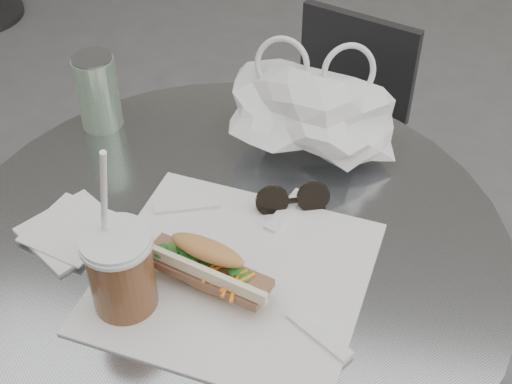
% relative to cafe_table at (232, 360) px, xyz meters
% --- Properties ---
extents(cafe_table, '(0.76, 0.76, 0.74)m').
position_rel_cafe_table_xyz_m(cafe_table, '(0.00, 0.00, 0.00)').
color(cafe_table, slate).
rests_on(cafe_table, ground).
extents(chair_far, '(0.37, 0.39, 0.67)m').
position_rel_cafe_table_xyz_m(chair_far, '(0.08, 0.66, -0.16)').
color(chair_far, '#2E2E30').
rests_on(chair_far, ground).
extents(sandwich_paper, '(0.37, 0.35, 0.00)m').
position_rel_cafe_table_xyz_m(sandwich_paper, '(0.02, -0.06, 0.28)').
color(sandwich_paper, white).
rests_on(sandwich_paper, cafe_table).
extents(banh_mi, '(0.21, 0.14, 0.07)m').
position_rel_cafe_table_xyz_m(banh_mi, '(-0.01, -0.08, 0.31)').
color(banh_mi, '#C87C4B').
rests_on(banh_mi, sandwich_paper).
extents(iced_coffee, '(0.09, 0.09, 0.25)m').
position_rel_cafe_table_xyz_m(iced_coffee, '(-0.10, -0.13, 0.33)').
color(iced_coffee, brown).
rests_on(iced_coffee, cafe_table).
extents(sunglasses, '(0.10, 0.05, 0.05)m').
position_rel_cafe_table_xyz_m(sunglasses, '(0.08, 0.08, 0.29)').
color(sunglasses, black).
rests_on(sunglasses, cafe_table).
extents(plastic_bag, '(0.27, 0.22, 0.12)m').
position_rel_cafe_table_xyz_m(plastic_bag, '(0.08, 0.23, 0.33)').
color(plastic_bag, silver).
rests_on(plastic_bag, cafe_table).
extents(napkin_stack, '(0.16, 0.16, 0.01)m').
position_rel_cafe_table_xyz_m(napkin_stack, '(-0.21, -0.03, 0.28)').
color(napkin_stack, white).
rests_on(napkin_stack, cafe_table).
extents(drink_can, '(0.06, 0.06, 0.12)m').
position_rel_cafe_table_xyz_m(drink_can, '(-0.25, 0.21, 0.34)').
color(drink_can, '#60A469').
rests_on(drink_can, cafe_table).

